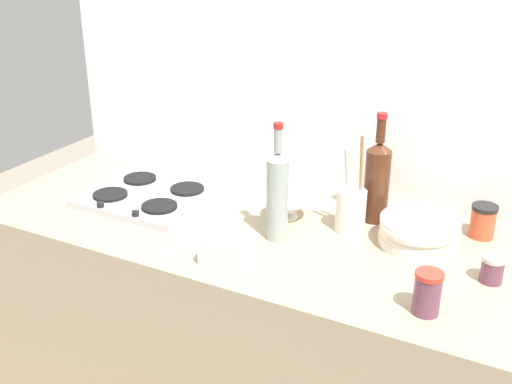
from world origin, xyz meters
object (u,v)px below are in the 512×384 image
at_px(mixing_bowl, 288,208).
at_px(wine_bottle_mid_left, 377,180).
at_px(condiment_jar_front, 492,269).
at_px(condiment_jar_rear, 427,293).
at_px(condiment_jar_spare, 483,221).
at_px(wine_bottle_leftmost, 277,194).
at_px(butter_dish, 226,250).
at_px(stovetop_hob, 149,196).
at_px(utensil_crock, 351,209).
at_px(plate_stack, 419,232).

bearing_deg(mixing_bowl, wine_bottle_mid_left, 25.07).
height_order(condiment_jar_front, condiment_jar_rear, condiment_jar_rear).
bearing_deg(wine_bottle_mid_left, condiment_jar_spare, 6.76).
distance_m(wine_bottle_leftmost, condiment_jar_front, 0.62).
bearing_deg(condiment_jar_rear, mixing_bowl, 148.09).
bearing_deg(butter_dish, stovetop_hob, 151.94).
distance_m(wine_bottle_leftmost, utensil_crock, 0.24).
bearing_deg(stovetop_hob, condiment_jar_spare, 13.17).
distance_m(plate_stack, mixing_bowl, 0.42).
distance_m(plate_stack, utensil_crock, 0.21).
height_order(wine_bottle_leftmost, butter_dish, wine_bottle_leftmost).
height_order(mixing_bowl, condiment_jar_rear, condiment_jar_rear).
height_order(wine_bottle_leftmost, condiment_jar_rear, wine_bottle_leftmost).
xyz_separation_m(stovetop_hob, butter_dish, (0.44, -0.24, 0.02)).
bearing_deg(condiment_jar_spare, wine_bottle_mid_left, -173.24).
bearing_deg(wine_bottle_leftmost, condiment_jar_rear, -20.43).
height_order(mixing_bowl, utensil_crock, utensil_crock).
bearing_deg(stovetop_hob, wine_bottle_leftmost, -5.67).
xyz_separation_m(utensil_crock, condiment_jar_front, (0.43, -0.11, -0.03)).
relative_size(wine_bottle_mid_left, utensil_crock, 1.12).
xyz_separation_m(plate_stack, mixing_bowl, (-0.42, -0.02, -0.01)).
xyz_separation_m(plate_stack, butter_dish, (-0.45, -0.34, -0.01)).
bearing_deg(stovetop_hob, condiment_jar_rear, -13.15).
distance_m(wine_bottle_mid_left, condiment_jar_rear, 0.52).
bearing_deg(wine_bottle_mid_left, condiment_jar_front, -29.10).
relative_size(wine_bottle_leftmost, condiment_jar_spare, 3.52).
bearing_deg(utensil_crock, condiment_jar_rear, -46.65).
height_order(wine_bottle_mid_left, condiment_jar_rear, wine_bottle_mid_left).
height_order(butter_dish, condiment_jar_spare, condiment_jar_spare).
bearing_deg(plate_stack, mixing_bowl, -177.92).
bearing_deg(plate_stack, condiment_jar_spare, 42.04).
xyz_separation_m(stovetop_hob, mixing_bowl, (0.48, 0.09, 0.02)).
xyz_separation_m(wine_bottle_leftmost, condiment_jar_front, (0.61, 0.04, -0.11)).
relative_size(plate_stack, butter_dish, 1.75).
distance_m(wine_bottle_leftmost, condiment_jar_spare, 0.62).
relative_size(condiment_jar_rear, condiment_jar_spare, 1.09).
bearing_deg(stovetop_hob, mixing_bowl, 10.78).
height_order(condiment_jar_front, condiment_jar_spare, condiment_jar_spare).
height_order(wine_bottle_leftmost, condiment_jar_front, wine_bottle_leftmost).
xyz_separation_m(condiment_jar_front, condiment_jar_spare, (-0.07, 0.26, 0.01)).
bearing_deg(plate_stack, wine_bottle_mid_left, 148.93).
height_order(stovetop_hob, condiment_jar_rear, condiment_jar_rear).
height_order(stovetop_hob, plate_stack, plate_stack).
xyz_separation_m(plate_stack, utensil_crock, (-0.21, -0.01, 0.03)).
distance_m(wine_bottle_mid_left, utensil_crock, 0.13).
bearing_deg(condiment_jar_spare, mixing_bowl, -164.86).
distance_m(wine_bottle_leftmost, butter_dish, 0.23).
relative_size(butter_dish, condiment_jar_rear, 1.21).
bearing_deg(condiment_jar_rear, wine_bottle_leftmost, 159.57).
bearing_deg(utensil_crock, wine_bottle_mid_left, 68.35).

